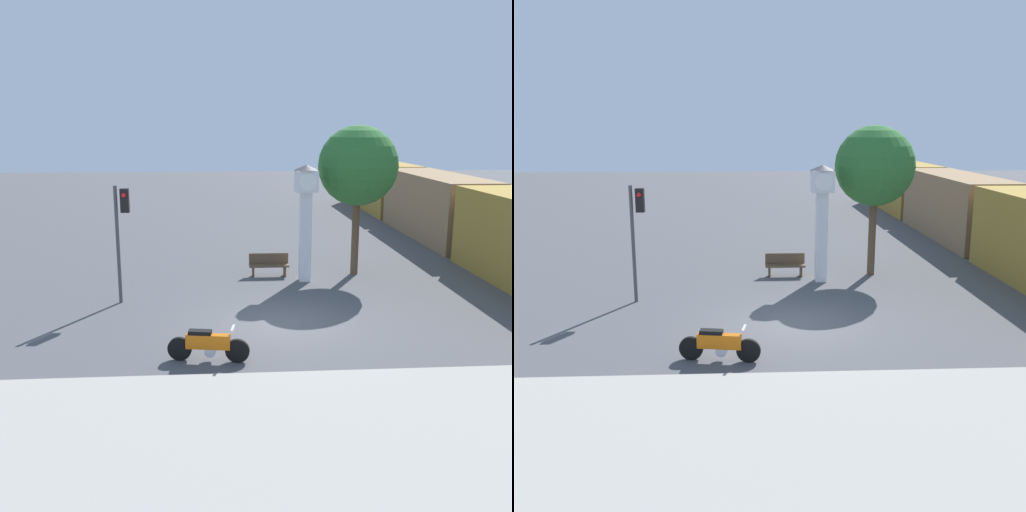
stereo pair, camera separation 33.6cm
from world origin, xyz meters
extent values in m
plane|color=#4C4C4F|center=(0.00, 0.00, 0.00)|extent=(120.00, 120.00, 0.00)
cube|color=#9E998E|center=(0.00, -6.67, 0.05)|extent=(36.00, 6.00, 0.10)
cylinder|color=black|center=(-1.48, -2.79, 0.31)|extent=(0.64, 0.20, 0.63)
cylinder|color=black|center=(-2.97, -2.55, 0.31)|extent=(0.64, 0.20, 0.63)
cube|color=orange|center=(-2.23, -2.67, 0.54)|extent=(1.17, 0.41, 0.38)
cube|color=black|center=(-2.43, -2.64, 0.79)|extent=(0.62, 0.33, 0.10)
cylinder|color=silver|center=(-2.17, -2.68, 0.28)|extent=(0.32, 0.25, 0.29)
cube|color=silver|center=(-1.59, -2.78, 0.92)|extent=(0.14, 0.46, 0.04)
cube|color=white|center=(1.44, 4.97, 1.75)|extent=(0.43, 0.43, 3.50)
cube|color=white|center=(1.44, 4.97, 3.91)|extent=(0.82, 0.82, 0.82)
cylinder|color=white|center=(1.44, 4.55, 3.91)|extent=(0.66, 0.02, 0.66)
cone|color=#333338|center=(1.44, 4.97, 4.42)|extent=(0.99, 0.99, 0.20)
cube|color=olive|center=(9.94, 13.54, 1.70)|extent=(2.80, 10.15, 3.40)
cube|color=olive|center=(9.94, 24.29, 1.70)|extent=(2.80, 10.15, 3.40)
cylinder|color=#47474C|center=(-5.31, 2.59, 2.01)|extent=(0.12, 0.12, 4.03)
cube|color=black|center=(-5.01, 2.59, 3.53)|extent=(0.28, 0.24, 0.80)
sphere|color=red|center=(-5.01, 2.44, 3.73)|extent=(0.16, 0.16, 0.16)
cylinder|color=brown|center=(3.63, 5.87, 1.57)|extent=(0.30, 0.30, 3.15)
sphere|color=#2D6B2D|center=(3.63, 5.87, 4.41)|extent=(3.16, 3.16, 3.16)
cube|color=brown|center=(0.11, 5.72, 0.45)|extent=(1.60, 0.44, 0.08)
cube|color=brown|center=(0.11, 5.91, 0.70)|extent=(1.60, 0.06, 0.44)
cube|color=brown|center=(-0.53, 5.72, 0.21)|extent=(0.08, 0.35, 0.41)
cube|color=brown|center=(0.75, 5.72, 0.21)|extent=(0.08, 0.35, 0.41)
camera|label=1|loc=(-1.94, -16.50, 5.95)|focal=40.00mm
camera|label=2|loc=(-1.61, -16.52, 5.95)|focal=40.00mm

